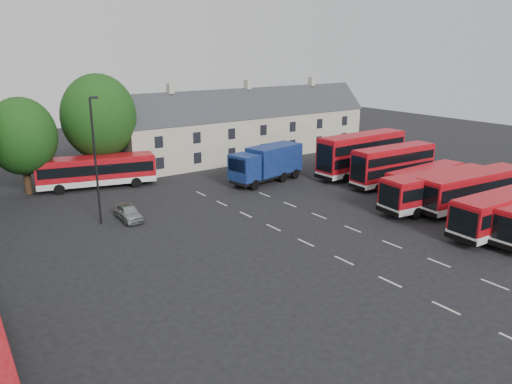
# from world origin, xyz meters

# --- Properties ---
(ground) EXTENTS (140.00, 140.00, 0.00)m
(ground) POSITION_xyz_m (0.00, 0.00, 0.00)
(ground) COLOR black
(ground) RESTS_ON ground
(lane_markings) EXTENTS (5.15, 33.80, 0.01)m
(lane_markings) POSITION_xyz_m (2.50, 2.00, 0.01)
(lane_markings) COLOR beige
(lane_markings) RESTS_ON ground
(terrace_houses) EXTENTS (35.70, 7.13, 10.06)m
(terrace_houses) POSITION_xyz_m (14.00, 30.00, 3.86)
(terrace_houses) COLOR beige
(terrace_houses) RESTS_ON ground
(bus_row_b) EXTENTS (11.82, 3.19, 3.31)m
(bus_row_b) POSITION_xyz_m (14.38, -5.52, 1.99)
(bus_row_b) COLOR silver
(bus_row_b) RESTS_ON ground
(bus_row_c) EXTENTS (12.23, 3.79, 3.40)m
(bus_row_c) POSITION_xyz_m (17.56, -0.43, 2.05)
(bus_row_c) COLOR silver
(bus_row_c) RESTS_ON ground
(bus_row_d) EXTENTS (12.12, 4.05, 3.36)m
(bus_row_d) POSITION_xyz_m (15.08, 1.36, 2.02)
(bus_row_d) COLOR silver
(bus_row_d) RESTS_ON ground
(bus_row_e) EXTENTS (10.03, 2.68, 2.81)m
(bus_row_e) POSITION_xyz_m (17.82, 4.73, 1.69)
(bus_row_e) COLOR silver
(bus_row_e) RESTS_ON ground
(bus_dd_south) EXTENTS (10.26, 2.77, 4.17)m
(bus_dd_south) POSITION_xyz_m (18.12, 9.02, 2.38)
(bus_dd_south) COLOR silver
(bus_dd_south) RESTS_ON ground
(bus_dd_north) EXTENTS (11.73, 2.98, 4.79)m
(bus_dd_north) POSITION_xyz_m (18.51, 13.88, 2.73)
(bus_dd_north) COLOR silver
(bus_dd_north) RESTS_ON ground
(bus_north) EXTENTS (12.02, 5.53, 3.32)m
(bus_north) POSITION_xyz_m (-7.66, 26.10, 1.99)
(bus_north) COLOR silver
(bus_north) RESTS_ON ground
(box_truck) EXTENTS (9.22, 4.36, 3.88)m
(box_truck) POSITION_xyz_m (8.10, 17.75, 2.18)
(box_truck) COLOR black
(box_truck) RESTS_ON ground
(silver_car) EXTENTS (1.77, 4.01, 1.34)m
(silver_car) POSITION_xyz_m (-8.87, 14.66, 0.67)
(silver_car) COLOR #ACAFB4
(silver_car) RESTS_ON ground
(lamppost) EXTENTS (0.72, 0.45, 10.45)m
(lamppost) POSITION_xyz_m (-11.09, 15.06, 5.58)
(lamppost) COLOR black
(lamppost) RESTS_ON ground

